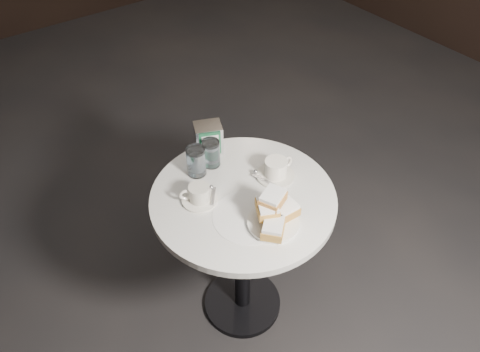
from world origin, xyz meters
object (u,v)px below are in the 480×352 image
cafe_table (243,230)px  napkin_dispenser (208,138)px  coffee_cup_left (199,195)px  coffee_cup_right (276,170)px  beignet_plate (274,214)px  water_glass_left (196,162)px  water_glass_right (211,154)px

cafe_table → napkin_dispenser: (0.04, 0.30, 0.26)m
coffee_cup_left → coffee_cup_right: size_ratio=1.11×
coffee_cup_right → coffee_cup_left: bearing=167.6°
beignet_plate → napkin_dispenser: (0.04, 0.47, 0.02)m
cafe_table → coffee_cup_left: 0.28m
water_glass_left → cafe_table: bearing=-71.3°
coffee_cup_right → water_glass_right: water_glass_right is taller
beignet_plate → coffee_cup_left: beignet_plate is taller
coffee_cup_left → water_glass_right: size_ratio=1.57×
coffee_cup_right → water_glass_right: (-0.16, 0.21, 0.02)m
coffee_cup_left → coffee_cup_right: 0.32m
beignet_plate → coffee_cup_right: bearing=48.7°
beignet_plate → water_glass_left: size_ratio=2.00×
cafe_table → water_glass_left: bearing=108.7°
coffee_cup_left → water_glass_right: bearing=68.3°
cafe_table → napkin_dispenser: napkin_dispenser is taller
beignet_plate → coffee_cup_right: size_ratio=1.50×
cafe_table → water_glass_right: size_ratio=6.59×
water_glass_left → napkin_dispenser: size_ratio=0.90×
beignet_plate → coffee_cup_right: (0.16, 0.18, -0.01)m
cafe_table → water_glass_right: water_glass_right is taller
coffee_cup_right → beignet_plate: bearing=-131.8°
napkin_dispenser → coffee_cup_left: bearing=-107.0°
coffee_cup_left → water_glass_right: (0.15, 0.14, 0.02)m
water_glass_right → coffee_cup_right: bearing=-52.3°
beignet_plate → napkin_dispenser: bearing=85.2°
coffee_cup_left → water_glass_left: size_ratio=1.47×
beignet_plate → water_glass_right: bearing=90.1°
coffee_cup_right → napkin_dispenser: napkin_dispenser is taller
beignet_plate → water_glass_right: 0.39m
beignet_plate → napkin_dispenser: napkin_dispenser is taller
coffee_cup_left → coffee_cup_right: coffee_cup_right is taller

